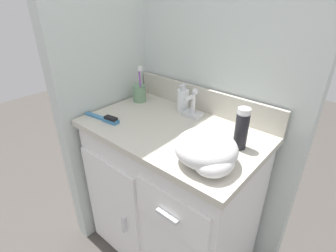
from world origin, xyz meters
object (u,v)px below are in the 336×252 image
at_px(soap_dispenser, 183,100).
at_px(shaving_cream_can, 242,129).
at_px(toothbrush_cup, 139,93).
at_px(hand_towel, 208,151).
at_px(hairbrush, 106,119).

bearing_deg(soap_dispenser, shaving_cream_can, -18.50).
distance_m(toothbrush_cup, soap_dispenser, 0.26).
height_order(toothbrush_cup, soap_dispenser, toothbrush_cup).
bearing_deg(hand_towel, toothbrush_cup, 157.83).
xyz_separation_m(toothbrush_cup, shaving_cream_can, (0.63, -0.07, 0.03)).
relative_size(shaving_cream_can, hairbrush, 0.83).
height_order(shaving_cream_can, hand_towel, shaving_cream_can).
bearing_deg(toothbrush_cup, shaving_cream_can, -6.14).
bearing_deg(toothbrush_cup, hand_towel, -22.17).
relative_size(toothbrush_cup, soap_dispenser, 1.43).
bearing_deg(shaving_cream_can, hairbrush, -161.05).
height_order(toothbrush_cup, shaving_cream_can, toothbrush_cup).
relative_size(toothbrush_cup, hairbrush, 1.00).
relative_size(soap_dispenser, hand_towel, 0.62).
relative_size(hairbrush, hand_towel, 0.88).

